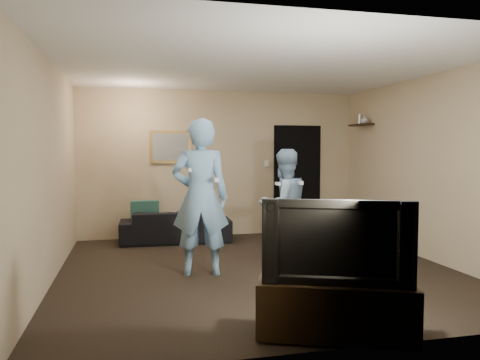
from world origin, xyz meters
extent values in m
plane|color=black|center=(0.00, 0.00, 0.00)|extent=(5.00, 5.00, 0.00)
cube|color=silver|center=(0.00, 0.00, 2.60)|extent=(5.00, 5.00, 0.04)
cube|color=tan|center=(0.00, 2.50, 1.30)|extent=(5.00, 0.04, 2.60)
cube|color=tan|center=(0.00, -2.50, 1.30)|extent=(5.00, 0.04, 2.60)
cube|color=tan|center=(-2.50, 0.00, 1.30)|extent=(0.04, 5.00, 2.60)
cube|color=tan|center=(2.50, 0.00, 1.30)|extent=(0.04, 5.00, 2.60)
imported|color=black|center=(-0.86, 2.06, 0.27)|extent=(1.86, 0.79, 0.54)
cube|color=#17463F|center=(-1.37, 2.06, 0.48)|extent=(0.47, 0.17, 0.46)
cube|color=olive|center=(-0.90, 2.48, 1.60)|extent=(0.72, 0.05, 0.57)
cube|color=slate|center=(-0.90, 2.45, 1.60)|extent=(0.62, 0.01, 0.47)
cube|color=black|center=(1.45, 2.47, 1.00)|extent=(0.90, 0.06, 2.00)
cube|color=silver|center=(0.85, 2.48, 1.30)|extent=(0.08, 0.02, 0.12)
cube|color=black|center=(2.39, 1.80, 1.99)|extent=(0.20, 0.60, 0.03)
imported|color=#B3B3B8|center=(2.39, 1.67, 2.08)|extent=(0.18, 0.18, 0.15)
cylinder|color=silver|center=(2.39, 1.85, 2.09)|extent=(0.06, 0.06, 0.18)
cube|color=black|center=(0.05, -2.31, 0.25)|extent=(1.35, 0.86, 0.46)
imported|color=black|center=(0.05, -2.31, 0.82)|extent=(1.17, 0.59, 0.69)
imported|color=#7EB0DB|center=(-0.75, -0.06, 0.97)|extent=(0.77, 0.56, 1.94)
cube|color=white|center=(-0.91, -0.28, 1.32)|extent=(0.04, 0.14, 0.04)
cube|color=white|center=(-0.59, -0.28, 1.20)|extent=(0.05, 0.09, 0.05)
imported|color=#86A6C3|center=(0.48, 0.35, 0.78)|extent=(0.89, 0.77, 1.57)
cube|color=white|center=(0.32, 0.13, 1.11)|extent=(0.04, 0.14, 0.04)
cube|color=white|center=(0.64, 0.13, 1.11)|extent=(0.05, 0.09, 0.05)
camera|label=1|loc=(-1.58, -5.80, 1.57)|focal=35.00mm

